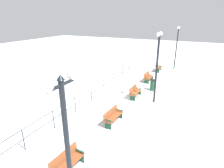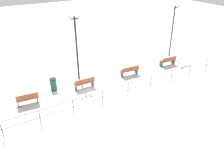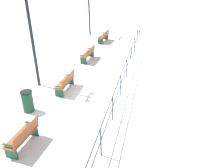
{
  "view_description": "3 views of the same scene",
  "coord_description": "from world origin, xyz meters",
  "px_view_note": "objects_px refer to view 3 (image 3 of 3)",
  "views": [
    {
      "loc": [
        4.21,
        -13.21,
        6.17
      ],
      "look_at": [
        -2.19,
        0.28,
        0.71
      ],
      "focal_mm": 29.62,
      "sensor_mm": 36.0,
      "label": 1
    },
    {
      "loc": [
        -14.25,
        6.14,
        8.76
      ],
      "look_at": [
        -2.34,
        -1.06,
        1.16
      ],
      "focal_mm": 36.76,
      "sensor_mm": 36.0,
      "label": 2
    },
    {
      "loc": [
        -4.37,
        10.11,
        5.91
      ],
      "look_at": [
        -2.48,
        0.4,
        0.8
      ],
      "focal_mm": 38.23,
      "sensor_mm": 36.0,
      "label": 3
    }
  ],
  "objects_px": {
    "bench_nearest": "(104,36)",
    "bench_second": "(88,54)",
    "trash_bin": "(28,101)",
    "lamppost_middle": "(29,21)",
    "bench_fourth": "(23,136)",
    "bench_third": "(66,82)"
  },
  "relations": [
    {
      "from": "bench_nearest",
      "to": "bench_second",
      "type": "height_order",
      "value": "bench_nearest"
    },
    {
      "from": "bench_second",
      "to": "trash_bin",
      "type": "height_order",
      "value": "trash_bin"
    },
    {
      "from": "lamppost_middle",
      "to": "trash_bin",
      "type": "xyz_separation_m",
      "value": [
        -0.68,
        2.37,
        -2.9
      ]
    },
    {
      "from": "bench_third",
      "to": "bench_nearest",
      "type": "bearing_deg",
      "value": -88.67
    },
    {
      "from": "bench_fourth",
      "to": "lamppost_middle",
      "type": "bearing_deg",
      "value": -64.5
    },
    {
      "from": "bench_second",
      "to": "lamppost_middle",
      "type": "height_order",
      "value": "lamppost_middle"
    },
    {
      "from": "trash_bin",
      "to": "lamppost_middle",
      "type": "bearing_deg",
      "value": -73.92
    },
    {
      "from": "bench_third",
      "to": "bench_fourth",
      "type": "xyz_separation_m",
      "value": [
        -0.04,
        4.25,
        -0.01
      ]
    },
    {
      "from": "bench_nearest",
      "to": "bench_fourth",
      "type": "height_order",
      "value": "bench_fourth"
    },
    {
      "from": "bench_second",
      "to": "bench_third",
      "type": "relative_size",
      "value": 1.04
    },
    {
      "from": "bench_third",
      "to": "trash_bin",
      "type": "distance_m",
      "value": 2.32
    },
    {
      "from": "bench_second",
      "to": "bench_third",
      "type": "xyz_separation_m",
      "value": [
        -0.04,
        4.24,
        0.01
      ]
    },
    {
      "from": "bench_second",
      "to": "bench_fourth",
      "type": "distance_m",
      "value": 8.5
    },
    {
      "from": "bench_third",
      "to": "bench_second",
      "type": "bearing_deg",
      "value": -87.58
    },
    {
      "from": "lamppost_middle",
      "to": "bench_nearest",
      "type": "bearing_deg",
      "value": -101.72
    },
    {
      "from": "bench_third",
      "to": "lamppost_middle",
      "type": "relative_size",
      "value": 0.31
    },
    {
      "from": "bench_nearest",
      "to": "lamppost_middle",
      "type": "relative_size",
      "value": 0.31
    },
    {
      "from": "bench_nearest",
      "to": "trash_bin",
      "type": "relative_size",
      "value": 1.67
    },
    {
      "from": "bench_second",
      "to": "lamppost_middle",
      "type": "distance_m",
      "value": 5.2
    },
    {
      "from": "bench_fourth",
      "to": "bench_third",
      "type": "bearing_deg",
      "value": -84.35
    },
    {
      "from": "bench_nearest",
      "to": "lamppost_middle",
      "type": "bearing_deg",
      "value": 82.98
    },
    {
      "from": "lamppost_middle",
      "to": "trash_bin",
      "type": "relative_size",
      "value": 5.33
    }
  ]
}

